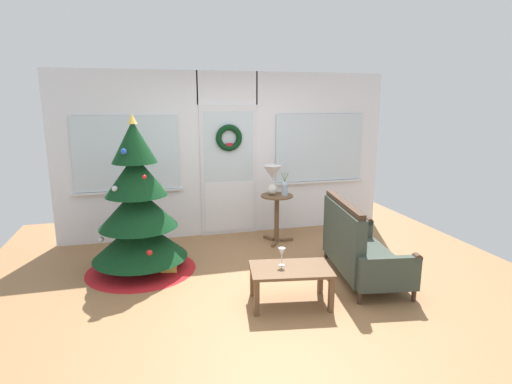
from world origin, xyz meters
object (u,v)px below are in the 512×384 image
coffee_table (291,273)px  wine_glass (282,253)px  settee_sofa (357,248)px  table_lamp (272,176)px  christmas_tree (138,216)px  side_table (277,209)px  flower_vase (285,188)px  gift_box (168,265)px

coffee_table → wine_glass: 0.23m
settee_sofa → wine_glass: (-1.07, -0.33, 0.17)m
table_lamp → wine_glass: bearing=-103.9°
christmas_tree → side_table: 2.08m
flower_vase → gift_box: bearing=-158.1°
settee_sofa → flower_vase: size_ratio=4.35×
settee_sofa → side_table: bearing=110.2°
flower_vase → gift_box: 2.04m
wine_glass → christmas_tree: bearing=139.8°
flower_vase → coffee_table: flower_vase is taller
table_lamp → wine_glass: (-0.46, -1.86, -0.47)m
table_lamp → wine_glass: 1.97m
table_lamp → coffee_table: bearing=-101.3°
flower_vase → coffee_table: size_ratio=0.38×
coffee_table → gift_box: coffee_table is taller
settee_sofa → gift_box: (-2.21, 0.72, -0.28)m
settee_sofa → flower_vase: bearing=107.4°
settee_sofa → coffee_table: settee_sofa is taller
christmas_tree → side_table: (1.99, 0.58, -0.20)m
side_table → settee_sofa: bearing=-69.8°
flower_vase → gift_box: (-1.76, -0.71, -0.75)m
side_table → table_lamp: 0.51m
wine_glass → gift_box: 1.61m
table_lamp → flower_vase: (0.16, -0.10, -0.17)m
christmas_tree → flower_vase: size_ratio=5.60×
christmas_tree → wine_glass: bearing=-40.2°
christmas_tree → wine_glass: size_ratio=10.05×
coffee_table → flower_vase: bearing=73.4°
settee_sofa → table_lamp: table_lamp is taller
settee_sofa → gift_box: settee_sofa is taller
wine_glass → gift_box: bearing=137.3°
christmas_tree → side_table: size_ratio=2.67×
coffee_table → wine_glass: (-0.07, 0.09, 0.20)m
settee_sofa → christmas_tree: bearing=160.3°
settee_sofa → wine_glass: 1.13m
side_table → flower_vase: flower_vase is taller
settee_sofa → coffee_table: 1.08m
flower_vase → wine_glass: flower_vase is taller
christmas_tree → table_lamp: bearing=17.9°
side_table → flower_vase: 0.35m
flower_vase → christmas_tree: bearing=-165.9°
settee_sofa → side_table: 1.59m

